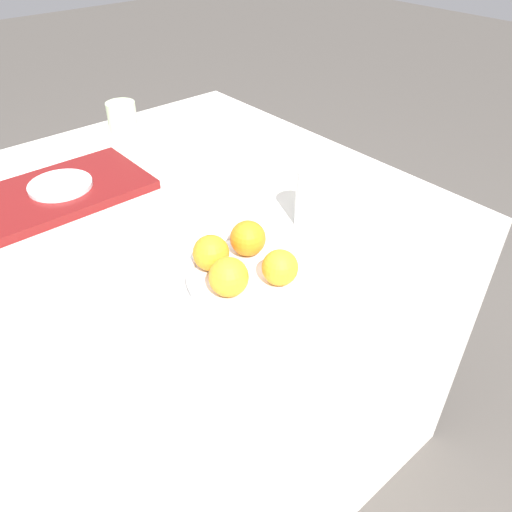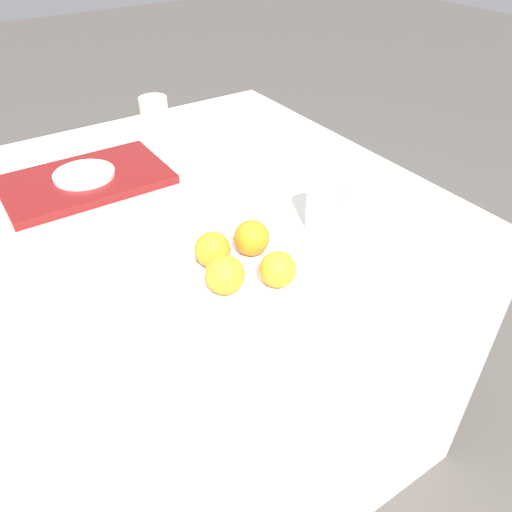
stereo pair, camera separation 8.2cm
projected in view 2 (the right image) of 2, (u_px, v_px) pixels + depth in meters
ground_plane at (178, 429)px, 1.51m from camera, size 12.00×12.00×0.00m
table at (163, 340)px, 1.28m from camera, size 1.21×1.02×0.77m
fruit_platter at (256, 274)px, 0.86m from camera, size 0.24×0.24×0.02m
orange_0 at (252, 238)px, 0.89m from camera, size 0.06×0.06×0.06m
orange_1 at (213, 250)px, 0.86m from camera, size 0.06×0.06×0.06m
orange_2 at (278, 269)px, 0.82m from camera, size 0.06×0.06×0.06m
orange_3 at (225, 275)px, 0.80m from camera, size 0.07×0.07×0.07m
water_glass at (324, 201)px, 0.96m from camera, size 0.07×0.07×0.12m
serving_tray at (85, 180)px, 1.13m from camera, size 0.36×0.23×0.02m
side_plate at (84, 174)px, 1.12m from camera, size 0.14×0.14×0.01m
cup_0 at (154, 111)px, 1.39m from camera, size 0.08×0.08×0.08m
cup_2 at (353, 193)px, 1.04m from camera, size 0.09×0.09×0.07m
napkin at (197, 141)px, 1.31m from camera, size 0.11×0.10×0.01m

